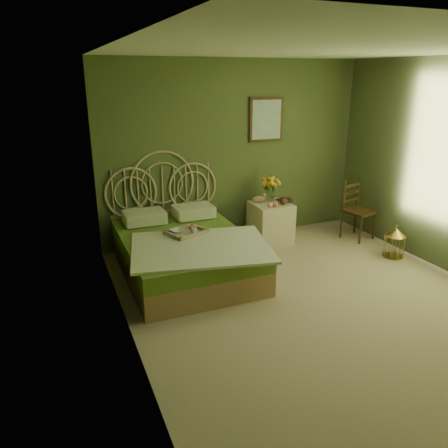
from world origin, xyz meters
name	(u,v)px	position (x,y,z in m)	size (l,w,h in m)	color
floor	(314,301)	(0.00, 0.00, 0.00)	(4.50, 4.50, 0.00)	tan
ceiling	(333,48)	(0.00, 0.00, 2.60)	(4.50, 4.50, 0.00)	silver
wall_back	(234,152)	(0.00, 2.25, 1.30)	(4.00, 4.00, 0.00)	#46582E
wall_left	(124,208)	(-2.00, 0.00, 1.30)	(4.50, 4.50, 0.00)	#46582E
wall_art	(266,120)	(0.50, 2.22, 1.75)	(0.54, 0.04, 0.64)	#321F0D
bed	(184,249)	(-1.10, 1.28, 0.30)	(1.76, 2.23, 1.38)	tan
nightstand	(270,218)	(0.40, 1.81, 0.36)	(0.54, 0.54, 1.03)	beige
chair	(356,205)	(1.70, 1.50, 0.50)	(0.49, 0.49, 0.90)	#321F0D
birdcage	(394,243)	(1.70, 0.65, 0.20)	(0.27, 0.27, 0.41)	#B18938
book_lower	(281,201)	(0.58, 1.82, 0.61)	(0.15, 0.21, 0.02)	#381E0F
book_upper	(281,200)	(0.58, 1.82, 0.63)	(0.16, 0.22, 0.02)	#472819
cereal_bowl	(177,231)	(-1.18, 1.29, 0.55)	(0.16, 0.16, 0.04)	white
coffee_cup	(194,231)	(-1.00, 1.18, 0.57)	(0.07, 0.07, 0.07)	white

